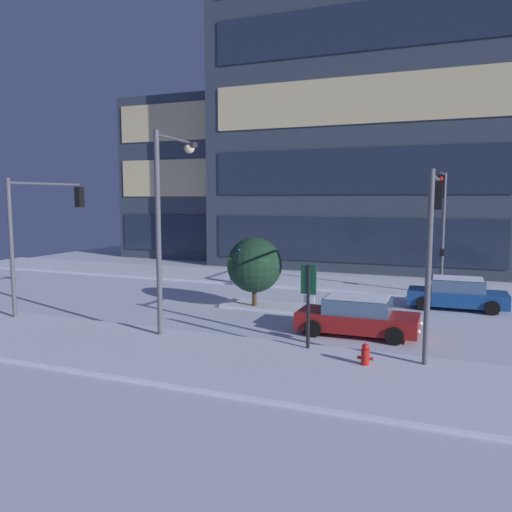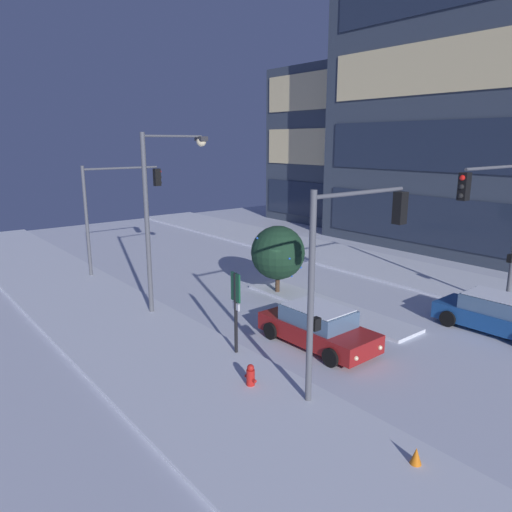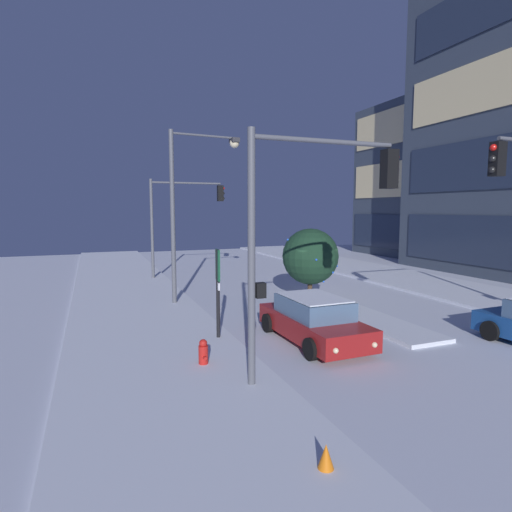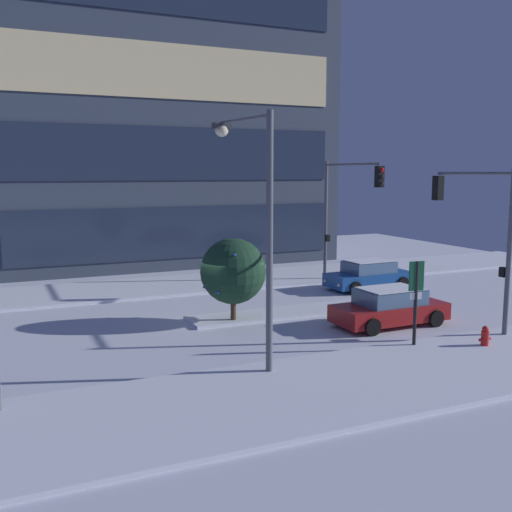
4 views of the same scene
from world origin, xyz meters
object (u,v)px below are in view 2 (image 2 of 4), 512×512
traffic_light_corner_far_right (498,213)px  fire_hydrant (251,377)px  street_lamp_arched (164,197)px  decorated_tree_median (278,253)px  traffic_light_corner_near_right (351,254)px  traffic_light_corner_near_left (118,198)px  construction_cone (416,458)px  parking_info_sign (236,303)px  car_near (318,327)px  car_far (496,314)px

traffic_light_corner_far_right → fire_hydrant: (-1.64, -11.39, -4.13)m
street_lamp_arched → decorated_tree_median: (1.43, 5.23, -2.95)m
traffic_light_corner_near_right → fire_hydrant: (-1.71, -2.33, -3.80)m
traffic_light_corner_near_left → street_lamp_arched: size_ratio=0.79×
traffic_light_corner_near_left → construction_cone: traffic_light_corner_near_left is taller
construction_cone → traffic_light_corner_near_right: bearing=155.1°
parking_info_sign → traffic_light_corner_far_right: bearing=-13.7°
car_near → car_far: 7.32m
traffic_light_corner_near_right → parking_info_sign: (-3.86, -1.27, -2.25)m
traffic_light_corner_near_right → street_lamp_arched: street_lamp_arched is taller
car_far → traffic_light_corner_far_right: traffic_light_corner_far_right is taller
fire_hydrant → parking_info_sign: bearing=153.9°
street_lamp_arched → traffic_light_corner_near_left: bearing=76.1°
fire_hydrant → construction_cone: bearing=7.4°
fire_hydrant → traffic_light_corner_far_right: bearing=81.8°
street_lamp_arched → construction_cone: bearing=-99.7°
traffic_light_corner_far_right → parking_info_sign: traffic_light_corner_far_right is taller
car_far → fire_hydrant: bearing=74.6°
car_far → traffic_light_corner_near_right: (-0.78, -8.05, 3.48)m
fire_hydrant → decorated_tree_median: size_ratio=0.24×
traffic_light_corner_near_right → construction_cone: size_ratio=11.16×
traffic_light_corner_near_right → construction_cone: 5.53m
parking_info_sign → decorated_tree_median: (-4.33, 5.75, 0.16)m
car_near → traffic_light_corner_near_left: bearing=-175.6°
fire_hydrant → parking_info_sign: 2.85m
parking_info_sign → traffic_light_corner_near_right: bearing=-65.3°
decorated_tree_median → construction_cone: bearing=-27.6°
decorated_tree_median → construction_cone: (11.73, -6.12, -1.83)m
traffic_light_corner_near_left → decorated_tree_median: bearing=-64.3°
parking_info_sign → decorated_tree_median: size_ratio=0.88×
traffic_light_corner_near_right → decorated_tree_median: bearing=61.3°
traffic_light_corner_near_left → traffic_light_corner_near_right: (16.92, -0.27, -0.09)m
construction_cone → decorated_tree_median: bearing=152.4°
car_near → traffic_light_corner_near_left: 14.70m
traffic_light_corner_near_right → traffic_light_corner_far_right: traffic_light_corner_far_right is taller
traffic_light_corner_near_right → street_lamp_arched: size_ratio=0.80×
street_lamp_arched → traffic_light_corner_near_right: bearing=-91.4°
street_lamp_arched → decorated_tree_median: 6.17m
street_lamp_arched → car_far: bearing=-55.6°
car_far → fire_hydrant: car_far is taller
car_near → decorated_tree_median: size_ratio=1.37×
fire_hydrant → parking_info_sign: (-2.15, 1.05, 1.55)m
traffic_light_corner_far_right → construction_cone: bearing=18.6°
traffic_light_corner_near_left → construction_cone: 20.94m
car_far → construction_cone: (2.76, -9.69, -0.44)m
car_far → traffic_light_corner_near_right: 8.80m
car_near → decorated_tree_median: bearing=151.4°
car_near → traffic_light_corner_near_left: (-14.20, -1.34, 3.57)m
car_near → traffic_light_corner_near_right: size_ratio=0.76×
street_lamp_arched → fire_hydrant: street_lamp_arched is taller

